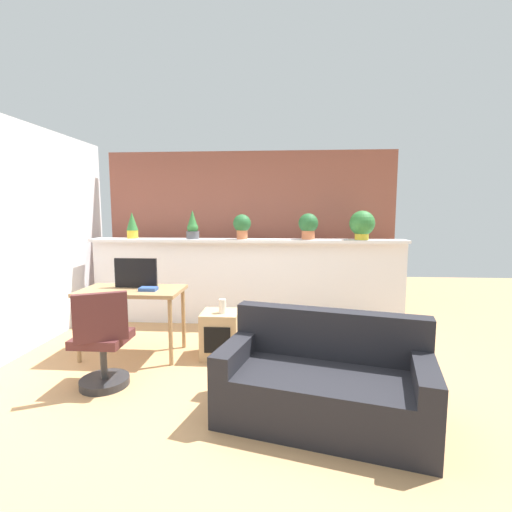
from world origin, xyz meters
name	(u,v)px	position (x,y,z in m)	size (l,w,h in m)	color
ground_plane	(225,389)	(0.00, 0.00, 0.00)	(12.00, 12.00, 0.00)	tan
divider_wall	(246,283)	(0.00, 2.00, 0.59)	(4.38, 0.16, 1.17)	silver
plant_shelf	(246,241)	(0.00, 1.96, 1.19)	(4.38, 0.31, 0.04)	silver
brick_wall_behind	(250,234)	(0.00, 2.60, 1.25)	(4.38, 0.10, 2.50)	brown
potted_plant_0	(132,225)	(-1.62, 1.98, 1.40)	(0.16, 0.16, 0.37)	gold
potted_plant_1	(193,227)	(-0.74, 1.95, 1.38)	(0.18, 0.18, 0.40)	#4C4C51
potted_plant_2	(242,225)	(-0.05, 1.96, 1.41)	(0.25, 0.25, 0.34)	#C66B42
potted_plant_3	(308,225)	(0.86, 1.99, 1.41)	(0.27, 0.27, 0.36)	#C66B42
potted_plant_4	(362,224)	(1.58, 1.97, 1.42)	(0.34, 0.34, 0.39)	gold
desk	(132,296)	(-1.14, 0.74, 0.67)	(1.10, 0.60, 0.75)	#99754C
tv_monitor	(136,273)	(-1.12, 0.82, 0.91)	(0.47, 0.04, 0.33)	black
office_chair	(103,347)	(-1.09, -0.06, 0.39)	(0.52, 0.52, 0.91)	#262628
side_cube_shelf	(220,334)	(-0.17, 0.77, 0.25)	(0.40, 0.41, 0.50)	tan
vase_on_shelf	(222,306)	(-0.13, 0.73, 0.58)	(0.08, 0.08, 0.15)	silver
book_on_desk	(148,289)	(-0.93, 0.67, 0.77)	(0.18, 0.13, 0.04)	#2D4C8C
couch	(324,384)	(0.84, -0.41, 0.28)	(1.70, 1.12, 0.80)	black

